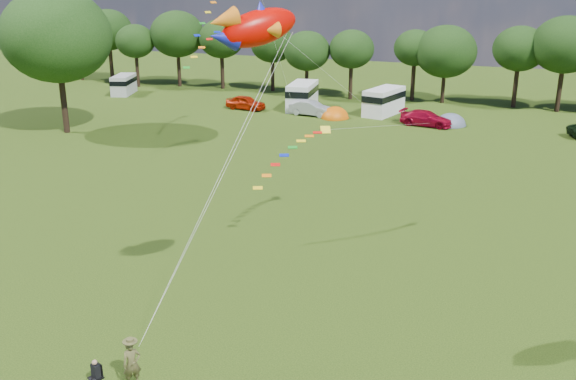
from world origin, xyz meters
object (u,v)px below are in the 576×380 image
(big_tree, at_px, (56,36))
(campervan_a, at_px, (124,84))
(campervan_b, at_px, (302,95))
(kite_flyer, at_px, (132,364))
(car_c, at_px, (426,118))
(car_a, at_px, (246,103))
(fish_kite, at_px, (253,28))
(camp_chair, at_px, (96,370))
(tent_orange, at_px, (335,118))
(campervan_c, at_px, (384,100))
(tent_greyblue, at_px, (450,125))
(car_b, at_px, (311,108))

(big_tree, height_order, campervan_a, big_tree)
(campervan_b, distance_m, kite_flyer, 51.58)
(car_c, height_order, kite_flyer, kite_flyer)
(big_tree, height_order, car_a, big_tree)
(fish_kite, bearing_deg, camp_chair, -179.23)
(car_a, relative_size, kite_flyer, 2.53)
(fish_kite, bearing_deg, tent_orange, 52.74)
(car_c, xyz_separation_m, campervan_a, (-38.52, 4.80, 0.52))
(car_c, bearing_deg, campervan_a, 91.40)
(campervan_b, height_order, campervan_c, campervan_b)
(big_tree, xyz_separation_m, camp_chair, (27.18, -32.52, -8.33))
(camp_chair, height_order, fish_kite, fish_kite)
(tent_greyblue, relative_size, kite_flyer, 1.87)
(campervan_b, bearing_deg, camp_chair, -176.12)
(campervan_b, height_order, kite_flyer, campervan_b)
(car_a, bearing_deg, car_c, -86.29)
(car_c, bearing_deg, campervan_b, 84.09)
(car_a, xyz_separation_m, tent_greyblue, (22.45, -0.03, -0.75))
(tent_greyblue, distance_m, fish_kite, 45.24)
(campervan_c, height_order, tent_orange, campervan_c)
(car_b, bearing_deg, car_c, -85.20)
(car_b, bearing_deg, campervan_a, 89.05)
(car_c, height_order, campervan_b, campervan_b)
(car_a, bearing_deg, camp_chair, -154.94)
(campervan_b, relative_size, tent_greyblue, 1.82)
(kite_flyer, bearing_deg, big_tree, 85.82)
(camp_chair, bearing_deg, fish_kite, 71.98)
(car_b, height_order, camp_chair, car_b)
(big_tree, bearing_deg, campervan_b, 46.52)
(big_tree, distance_m, fish_kite, 41.86)
(campervan_b, relative_size, kite_flyer, 3.40)
(tent_orange, relative_size, camp_chair, 2.86)
(big_tree, distance_m, car_a, 21.41)
(big_tree, xyz_separation_m, kite_flyer, (28.38, -32.00, -8.10))
(camp_chair, bearing_deg, campervan_a, 144.84)
(car_b, distance_m, fish_kite, 45.99)
(tent_greyblue, height_order, kite_flyer, kite_flyer)
(car_b, bearing_deg, kite_flyer, -161.45)
(car_a, xyz_separation_m, car_c, (20.19, -1.26, -0.02))
(campervan_c, bearing_deg, campervan_b, 106.01)
(car_a, height_order, car_b, car_b)
(kite_flyer, bearing_deg, campervan_b, 56.47)
(kite_flyer, bearing_deg, fish_kite, 10.61)
(tent_orange, height_order, camp_chair, tent_orange)
(campervan_b, distance_m, tent_orange, 5.97)
(big_tree, relative_size, car_b, 3.00)
(car_a, height_order, camp_chair, car_a)
(big_tree, relative_size, car_a, 2.86)
(campervan_a, xyz_separation_m, campervan_c, (33.33, -0.78, 0.23))
(big_tree, xyz_separation_m, campervan_a, (-6.71, 19.52, -7.74))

